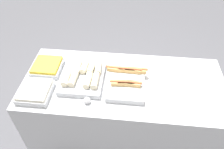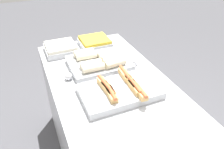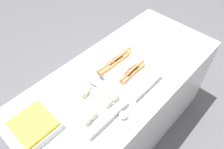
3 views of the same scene
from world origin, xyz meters
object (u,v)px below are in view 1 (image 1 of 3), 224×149
Objects in this scene: tray_wraps at (84,76)px; tray_side_back at (47,67)px; tray_side_front at (35,92)px; serving_spoon_near at (85,100)px; tray_hotdogs at (126,79)px; serving_spoon_far at (96,59)px.

tray_wraps is 1.71× the size of tray_side_back.
tray_side_back is (0.00, 0.31, 0.00)m from tray_side_front.
tray_side_front is 1.04× the size of serving_spoon_near.
tray_hotdogs is at bearing -6.73° from tray_side_back.
serving_spoon_near is at bearing -75.83° from tray_wraps.
serving_spoon_near is at bearing -139.66° from tray_hotdogs.
serving_spoon_near is (0.07, -0.26, -0.02)m from tray_wraps.
tray_wraps reaches higher than serving_spoon_near.
tray_wraps is at bearing -14.01° from tray_side_back.
serving_spoon_far is (0.00, 0.52, -0.00)m from serving_spoon_near.
tray_side_front is 0.31m from tray_side_back.
tray_side_front is 1.00× the size of tray_side_back.
tray_hotdogs is 0.40m from serving_spoon_far.
tray_side_front is at bearing -90.00° from tray_side_back.
tray_side_back is at bearing 90.00° from tray_side_front.
serving_spoon_far is at bearing 75.61° from tray_wraps.
tray_wraps reaches higher than tray_hotdogs.
tray_side_back is at bearing 173.27° from tray_hotdogs.
tray_wraps reaches higher than serving_spoon_far.
tray_side_back is 0.55m from serving_spoon_near.
tray_hotdogs is 1.98× the size of serving_spoon_near.
tray_side_front is at bearing -131.52° from serving_spoon_far.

